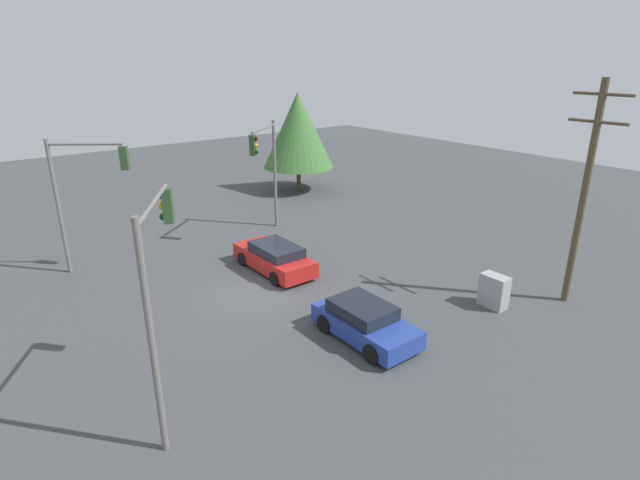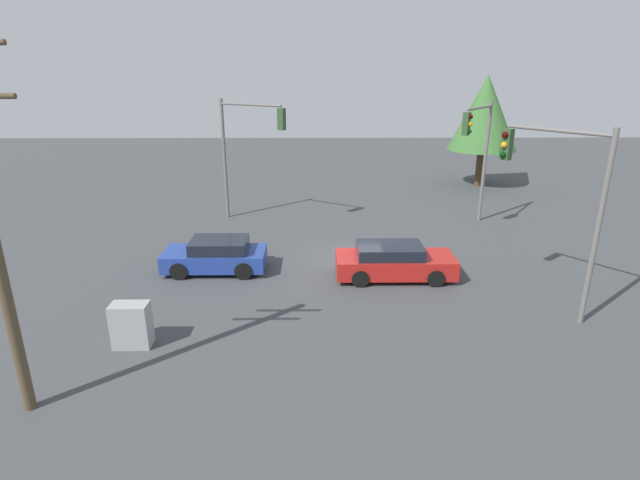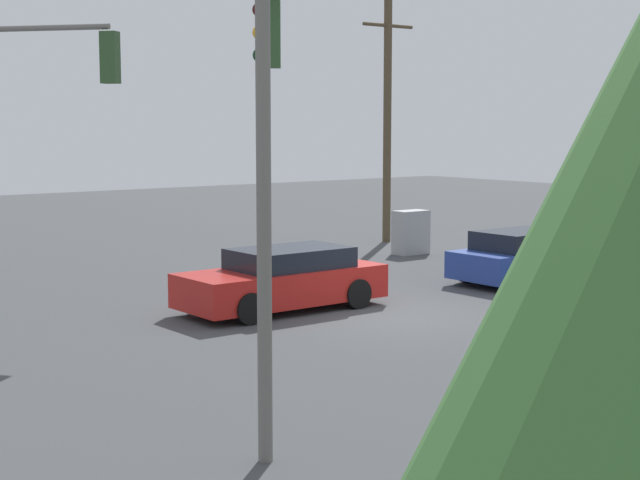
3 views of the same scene
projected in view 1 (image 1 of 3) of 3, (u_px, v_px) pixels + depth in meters
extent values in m
plane|color=#424447|center=(255.00, 292.00, 21.99)|extent=(80.00, 80.00, 0.00)
cube|color=red|center=(274.00, 259.00, 24.01)|extent=(4.68, 1.87, 0.74)
cube|color=black|center=(276.00, 249.00, 23.63)|extent=(2.57, 1.64, 0.45)
cylinder|color=black|center=(243.00, 259.00, 24.65)|extent=(0.67, 0.22, 0.67)
cylinder|color=black|center=(273.00, 251.00, 25.67)|extent=(0.67, 0.22, 0.67)
cylinder|color=black|center=(275.00, 278.00, 22.51)|extent=(0.67, 0.22, 0.67)
cylinder|color=black|center=(307.00, 269.00, 23.53)|extent=(0.67, 0.22, 0.67)
cube|color=#233D93|center=(366.00, 326.00, 18.17)|extent=(4.13, 1.88, 0.69)
cube|color=black|center=(362.00, 309.00, 18.12)|extent=(2.27, 1.65, 0.48)
cylinder|color=black|center=(408.00, 337.00, 17.80)|extent=(0.70, 0.22, 0.70)
cylinder|color=black|center=(372.00, 354.00, 16.77)|extent=(0.70, 0.22, 0.70)
cylinder|color=black|center=(360.00, 310.00, 19.69)|extent=(0.70, 0.22, 0.70)
cylinder|color=black|center=(325.00, 324.00, 18.67)|extent=(0.70, 0.22, 0.70)
cylinder|color=slate|center=(59.00, 208.00, 22.90)|extent=(0.18, 0.18, 6.37)
cylinder|color=slate|center=(84.00, 144.00, 21.91)|extent=(2.07, 2.72, 0.12)
cube|color=#2D4C28|center=(124.00, 158.00, 22.17)|extent=(0.43, 0.44, 1.05)
sphere|color=#360503|center=(125.00, 150.00, 22.21)|extent=(0.22, 0.22, 0.22)
sphere|color=orange|center=(126.00, 157.00, 22.33)|extent=(0.22, 0.22, 0.22)
sphere|color=black|center=(127.00, 165.00, 22.45)|extent=(0.22, 0.22, 0.22)
cylinder|color=slate|center=(152.00, 343.00, 12.10)|extent=(0.18, 0.18, 6.45)
cylinder|color=slate|center=(153.00, 203.00, 12.85)|extent=(3.34, 2.08, 0.12)
cube|color=#2D4C28|center=(168.00, 206.00, 14.85)|extent=(0.44, 0.42, 1.05)
sphere|color=#360503|center=(161.00, 195.00, 14.71)|extent=(0.22, 0.22, 0.22)
sphere|color=orange|center=(162.00, 206.00, 14.83)|extent=(0.22, 0.22, 0.22)
sphere|color=black|center=(163.00, 217.00, 14.95)|extent=(0.22, 0.22, 0.22)
cylinder|color=slate|center=(275.00, 175.00, 29.43)|extent=(0.18, 0.18, 6.35)
cylinder|color=slate|center=(263.00, 128.00, 26.86)|extent=(2.23, 2.73, 0.12)
cube|color=#2D4C28|center=(253.00, 145.00, 25.52)|extent=(0.43, 0.44, 1.05)
sphere|color=#360503|center=(256.00, 139.00, 25.36)|extent=(0.22, 0.22, 0.22)
sphere|color=orange|center=(256.00, 145.00, 25.48)|extent=(0.22, 0.22, 0.22)
sphere|color=black|center=(256.00, 152.00, 25.60)|extent=(0.22, 0.22, 0.22)
cylinder|color=brown|center=(583.00, 197.00, 19.68)|extent=(0.28, 0.28, 9.05)
cylinder|color=brown|center=(603.00, 94.00, 18.32)|extent=(2.20, 0.12, 0.12)
cylinder|color=brown|center=(598.00, 122.00, 18.67)|extent=(2.20, 0.12, 0.12)
cube|color=#9EA0A3|center=(494.00, 291.00, 20.49)|extent=(1.11, 0.63, 1.39)
cylinder|color=#4C3823|center=(299.00, 179.00, 38.27)|extent=(0.31, 0.31, 1.83)
cone|color=#3D7033|center=(298.00, 130.00, 37.00)|extent=(5.28, 5.28, 5.49)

